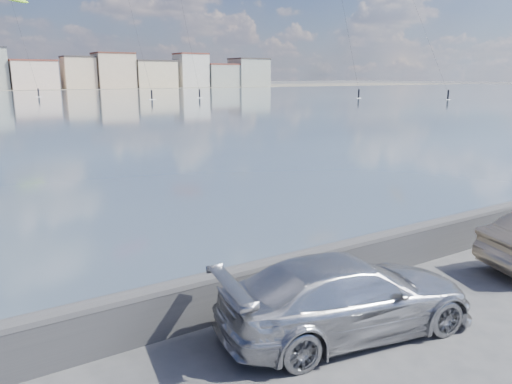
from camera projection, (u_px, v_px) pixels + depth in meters
ground at (334, 373)px, 8.37m from camera, size 700.00×700.00×0.00m
seawall at (249, 285)px, 10.45m from camera, size 400.00×0.36×1.08m
car_silver at (348, 295)px, 9.57m from camera, size 5.42×2.94×1.49m
kitesurfer_4 at (11, 0)px, 118.74m from camera, size 8.54×17.69×24.52m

